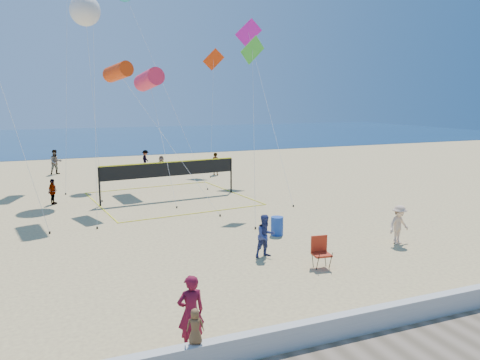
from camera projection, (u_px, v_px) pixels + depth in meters
name	position (u px, v px, depth m)	size (l,w,h in m)	color
ground	(226.00, 302.00, 13.72)	(120.00, 120.00, 0.00)	#D6C079
ocean	(81.00, 138.00, 70.25)	(140.00, 50.00, 0.03)	navy
seawall	(271.00, 341.00, 10.94)	(32.00, 0.30, 0.60)	beige
woman	(191.00, 312.00, 11.03)	(0.67, 0.44, 1.84)	maroon
toddler	(195.00, 326.00, 10.18)	(0.39, 0.26, 0.80)	brown
bystander_a	(266.00, 236.00, 17.52)	(0.79, 0.62, 1.63)	navy
bystander_b	(399.00, 225.00, 19.12)	(1.04, 0.60, 1.62)	#DAB291
far_person_0	(53.00, 192.00, 26.29)	(0.85, 0.35, 1.45)	gray
far_person_1	(161.00, 165.00, 36.67)	(1.36, 0.43, 1.47)	gray
far_person_2	(216.00, 164.00, 36.51)	(0.64, 0.42, 1.75)	gray
far_person_3	(56.00, 162.00, 36.72)	(0.95, 0.74, 1.95)	gray
far_person_4	(146.00, 159.00, 39.78)	(1.02, 0.59, 1.59)	gray
camp_chair	(320.00, 250.00, 16.47)	(0.67, 0.80, 1.24)	#A22612
trash_barrel	(277.00, 226.00, 20.40)	(0.54, 0.54, 0.81)	#183E9E
volleyball_net	(170.00, 174.00, 27.63)	(9.25, 9.11, 2.24)	black
kite_2	(118.00, 72.00, 25.40)	(4.87, 6.06, 7.89)	red
kite_4	(253.00, 60.00, 24.78)	(2.72, 4.98, 9.22)	green
kite_5	(250.00, 39.00, 33.57)	(2.71, 10.55, 11.63)	#D515AA
kite_6	(85.00, 11.00, 28.27)	(2.41, 4.73, 12.07)	silver
kite_9	(213.00, 65.00, 37.43)	(2.38, 3.91, 9.88)	red
kite_10	(149.00, 80.00, 30.32)	(1.59, 8.11, 7.86)	#EA2649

